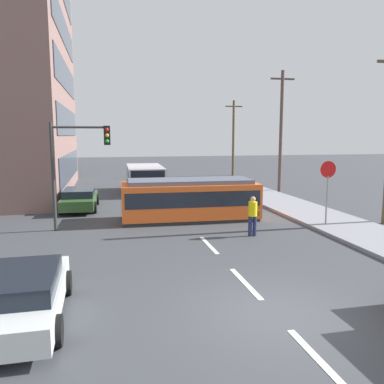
% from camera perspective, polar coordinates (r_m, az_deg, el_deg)
% --- Properties ---
extents(ground_plane, '(120.00, 120.00, 0.00)m').
position_cam_1_polar(ground_plane, '(18.93, -0.67, -4.48)').
color(ground_plane, '#3D4045').
extents(sidewalk_curb_right, '(3.20, 36.00, 0.14)m').
position_cam_1_polar(sidewalk_curb_right, '(18.08, 23.88, -5.58)').
color(sidewalk_curb_right, gray).
rests_on(sidewalk_curb_right, ground).
extents(lane_stripe_0, '(0.16, 2.40, 0.01)m').
position_cam_1_polar(lane_stripe_0, '(8.28, 18.12, -22.34)').
color(lane_stripe_0, silver).
rests_on(lane_stripe_0, ground).
extents(lane_stripe_1, '(0.16, 2.40, 0.01)m').
position_cam_1_polar(lane_stripe_1, '(11.54, 7.74, -12.96)').
color(lane_stripe_1, silver).
rests_on(lane_stripe_1, ground).
extents(lane_stripe_2, '(0.16, 2.40, 0.01)m').
position_cam_1_polar(lane_stripe_2, '(15.16, 2.47, -7.70)').
color(lane_stripe_2, silver).
rests_on(lane_stripe_2, ground).
extents(lane_stripe_3, '(0.16, 2.40, 0.01)m').
position_cam_1_polar(lane_stripe_3, '(25.46, -3.79, -1.20)').
color(lane_stripe_3, silver).
rests_on(lane_stripe_3, ground).
extents(lane_stripe_4, '(0.16, 2.40, 0.01)m').
position_cam_1_polar(lane_stripe_4, '(31.34, -5.46, 0.55)').
color(lane_stripe_4, silver).
rests_on(lane_stripe_4, ground).
extents(streetcar_tram, '(6.78, 2.77, 2.02)m').
position_cam_1_polar(streetcar_tram, '(19.52, -0.33, -0.97)').
color(streetcar_tram, orange).
rests_on(streetcar_tram, ground).
extents(city_bus, '(2.69, 5.93, 1.95)m').
position_cam_1_polar(city_bus, '(29.00, -6.84, 2.13)').
color(city_bus, '#B8B2B8').
rests_on(city_bus, ground).
extents(pedestrian_crossing, '(0.51, 0.36, 1.67)m').
position_cam_1_polar(pedestrian_crossing, '(16.48, 8.82, -3.14)').
color(pedestrian_crossing, navy).
rests_on(pedestrian_crossing, ground).
extents(parked_sedan_near, '(2.03, 4.39, 1.19)m').
position_cam_1_polar(parked_sedan_near, '(9.84, -23.69, -13.56)').
color(parked_sedan_near, silver).
rests_on(parked_sedan_near, ground).
extents(parked_sedan_mid, '(2.08, 4.62, 1.19)m').
position_cam_1_polar(parked_sedan_mid, '(23.12, -16.02, -0.91)').
color(parked_sedan_mid, '#315628').
rests_on(parked_sedan_mid, ground).
extents(stop_sign, '(0.76, 0.07, 2.88)m').
position_cam_1_polar(stop_sign, '(18.84, 19.11, 1.77)').
color(stop_sign, gray).
rests_on(stop_sign, sidewalk_curb_right).
extents(traffic_light_mast, '(2.55, 0.33, 4.71)m').
position_cam_1_polar(traffic_light_mast, '(17.88, -16.41, 5.13)').
color(traffic_light_mast, '#333333').
rests_on(traffic_light_mast, ground).
extents(utility_pole_mid, '(1.80, 0.24, 8.79)m').
position_cam_1_polar(utility_pole_mid, '(29.73, 12.80, 8.81)').
color(utility_pole_mid, brown).
rests_on(utility_pole_mid, ground).
extents(utility_pole_far, '(1.80, 0.24, 7.72)m').
position_cam_1_polar(utility_pole_far, '(41.30, 6.03, 7.99)').
color(utility_pole_far, brown).
rests_on(utility_pole_far, ground).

